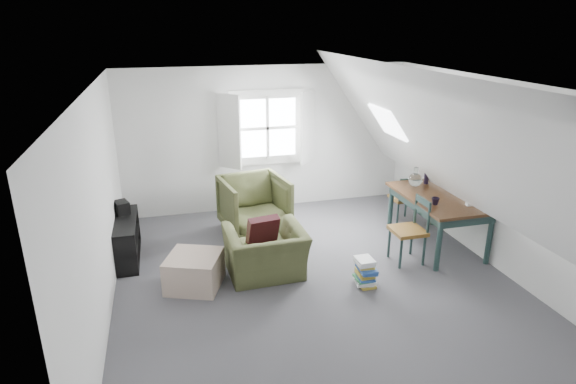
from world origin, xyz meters
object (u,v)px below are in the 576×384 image
object	(u,v)px
armchair_far	(255,231)
media_shelf	(124,242)
ottoman	(194,271)
armchair_near	(266,274)
dining_table	(438,202)
magazine_stack	(365,272)
dining_chair_near	(410,229)
dining_chair_far	(404,198)

from	to	relation	value
armchair_far	media_shelf	distance (m)	2.04
ottoman	media_shelf	xyz separation A→B (m)	(-0.89, 0.99, 0.05)
ottoman	media_shelf	size ratio (longest dim) A/B	0.55
armchair_near	armchair_far	xyz separation A→B (m)	(0.14, 1.43, 0.00)
ottoman	dining_table	world-z (taller)	dining_table
armchair_far	magazine_stack	size ratio (longest dim) A/B	2.70
ottoman	dining_chair_near	bearing A→B (deg)	-1.43
dining_chair_far	dining_chair_near	xyz separation A→B (m)	(-0.59, -1.30, 0.06)
armchair_far	media_shelf	world-z (taller)	media_shelf
armchair_near	magazine_stack	distance (m)	1.32
dining_chair_far	media_shelf	size ratio (longest dim) A/B	0.70
armchair_far	dining_table	world-z (taller)	dining_table
dining_table	dining_chair_near	size ratio (longest dim) A/B	1.71
ottoman	dining_chair_near	xyz separation A→B (m)	(2.95, -0.07, 0.27)
magazine_stack	media_shelf	bearing A→B (deg)	152.96
dining_chair_far	magazine_stack	world-z (taller)	dining_chair_far
dining_chair_far	dining_chair_near	world-z (taller)	dining_chair_near
dining_chair_far	media_shelf	world-z (taller)	dining_chair_far
armchair_near	magazine_stack	world-z (taller)	magazine_stack
ottoman	dining_chair_far	distance (m)	3.75
dining_chair_far	media_shelf	distance (m)	4.44
dining_chair_near	magazine_stack	distance (m)	1.02
armchair_far	magazine_stack	bearing A→B (deg)	-72.46
armchair_near	dining_chair_far	bearing A→B (deg)	-157.78
armchair_far	media_shelf	bearing A→B (deg)	-175.26
dining_table	dining_chair_far	size ratio (longest dim) A/B	1.95
dining_chair_far	armchair_far	bearing A→B (deg)	-13.76
dining_chair_far	magazine_stack	size ratio (longest dim) A/B	2.21
dining_table	armchair_far	bearing A→B (deg)	149.67
dining_chair_far	media_shelf	xyz separation A→B (m)	(-4.43, -0.24, -0.16)
dining_chair_near	magazine_stack	bearing A→B (deg)	-51.18
dining_chair_far	armchair_near	bearing A→B (deg)	16.47
dining_table	ottoman	bearing A→B (deg)	179.78
armchair_far	magazine_stack	xyz separation A→B (m)	(1.03, -2.02, 0.18)
armchair_far	dining_table	bearing A→B (deg)	-35.14
armchair_far	ottoman	bearing A→B (deg)	-135.18
armchair_near	dining_chair_far	distance (m)	2.89
dining_table	dining_chair_near	distance (m)	0.75
armchair_far	media_shelf	size ratio (longest dim) A/B	0.86
armchair_near	dining_chair_near	world-z (taller)	dining_chair_near
ottoman	dining_chair_far	world-z (taller)	dining_chair_far
dining_chair_far	dining_chair_near	distance (m)	1.42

